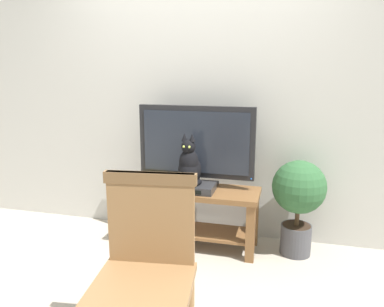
% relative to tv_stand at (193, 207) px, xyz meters
% --- Properties ---
extents(ground_plane, '(12.00, 12.00, 0.00)m').
position_rel_tv_stand_xyz_m(ground_plane, '(-0.02, -0.64, -0.36)').
color(ground_plane, '#ADA393').
extents(back_wall, '(7.00, 0.12, 2.80)m').
position_rel_tv_stand_xyz_m(back_wall, '(-0.02, 0.39, 1.04)').
color(back_wall, beige).
rests_on(back_wall, ground).
extents(tv_stand, '(1.12, 0.41, 0.52)m').
position_rel_tv_stand_xyz_m(tv_stand, '(0.00, 0.00, 0.00)').
color(tv_stand, brown).
rests_on(tv_stand, ground).
extents(tv, '(1.00, 0.20, 0.70)m').
position_rel_tv_stand_xyz_m(tv, '(0.00, 0.08, 0.53)').
color(tv, black).
rests_on(tv, tv_stand).
extents(media_box, '(0.41, 0.23, 0.06)m').
position_rel_tv_stand_xyz_m(media_box, '(-0.02, -0.06, 0.20)').
color(media_box, '#2D2D30').
rests_on(media_box, tv_stand).
extents(cat, '(0.20, 0.32, 0.43)m').
position_rel_tv_stand_xyz_m(cat, '(-0.01, -0.08, 0.39)').
color(cat, black).
rests_on(cat, media_box).
extents(wooden_chair, '(0.54, 0.54, 1.01)m').
position_rel_tv_stand_xyz_m(wooden_chair, '(0.11, -1.37, 0.23)').
color(wooden_chair, olive).
rests_on(wooden_chair, ground).
extents(book_stack, '(0.24, 0.19, 0.10)m').
position_rel_tv_stand_xyz_m(book_stack, '(-0.38, -0.01, 0.22)').
color(book_stack, '#2D2D33').
rests_on(book_stack, tv_stand).
extents(potted_plant, '(0.44, 0.44, 0.80)m').
position_rel_tv_stand_xyz_m(potted_plant, '(0.87, 0.08, 0.15)').
color(potted_plant, '#47474C').
rests_on(potted_plant, ground).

